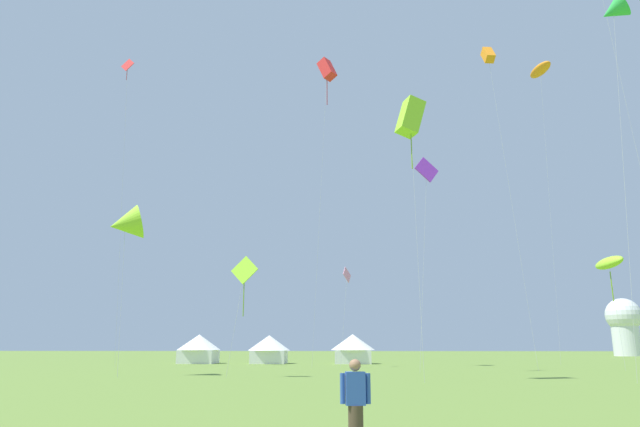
# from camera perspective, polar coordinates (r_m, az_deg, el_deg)

# --- Properties ---
(kite_orange_parafoil) EXTENTS (2.46, 4.21, 35.13)m
(kite_orange_parafoil) POSITION_cam_1_polar(r_m,az_deg,el_deg) (74.10, 21.71, 13.54)
(kite_orange_parafoil) COLOR orange
(kite_orange_parafoil) RESTS_ON ground
(kite_lime_parafoil) EXTENTS (1.95, 4.09, 9.64)m
(kite_lime_parafoil) POSITION_cam_1_polar(r_m,az_deg,el_deg) (53.77, 27.58, -4.52)
(kite_lime_parafoil) COLOR #99DB2D
(kite_lime_parafoil) RESTS_ON ground
(kite_red_diamond) EXTENTS (2.87, 1.84, 32.88)m
(kite_red_diamond) POSITION_cam_1_polar(r_m,az_deg,el_deg) (65.82, -19.22, 13.21)
(kite_red_diamond) COLOR red
(kite_red_diamond) RESTS_ON ground
(kite_lime_diamond) EXTENTS (1.95, 1.07, 7.86)m
(kite_lime_diamond) POSITION_cam_1_polar(r_m,az_deg,el_deg) (37.40, -7.79, -6.04)
(kite_lime_diamond) COLOR #99DB2D
(kite_lime_diamond) RESTS_ON ground
(kite_lime_box) EXTENTS (2.10, 2.73, 17.67)m
(kite_lime_box) POSITION_cam_1_polar(r_m,az_deg,el_deg) (36.87, 9.27, 9.72)
(kite_lime_box) COLOR #99DB2D
(kite_lime_box) RESTS_ON ground
(kite_lime_delta) EXTENTS (3.36, 3.27, 11.77)m
(kite_lime_delta) POSITION_cam_1_polar(r_m,az_deg,el_deg) (41.52, -19.39, -1.04)
(kite_lime_delta) COLOR #99DB2D
(kite_lime_delta) RESTS_ON ground
(kite_pink_diamond) EXTENTS (1.06, 1.87, 9.49)m
(kite_pink_diamond) POSITION_cam_1_polar(r_m,az_deg,el_deg) (54.37, 2.78, -6.46)
(kite_pink_diamond) COLOR pink
(kite_pink_diamond) RESTS_ON ground
(kite_red_box) EXTENTS (2.56, 2.59, 31.90)m
(kite_red_box) POSITION_cam_1_polar(r_m,az_deg,el_deg) (61.01, 0.72, 14.55)
(kite_red_box) COLOR red
(kite_red_box) RESTS_ON ground
(kite_purple_diamond) EXTENTS (2.59, 2.78, 17.43)m
(kite_purple_diamond) POSITION_cam_1_polar(r_m,az_deg,el_deg) (47.03, 10.91, 4.29)
(kite_purple_diamond) COLOR purple
(kite_purple_diamond) RESTS_ON ground
(kite_green_delta) EXTENTS (3.38, 2.47, 24.47)m
(kite_green_delta) POSITION_cam_1_polar(r_m,az_deg,el_deg) (43.37, 27.94, 17.93)
(kite_green_delta) COLOR green
(kite_green_delta) RESTS_ON ground
(kite_orange_box) EXTENTS (2.07, 2.82, 30.13)m
(kite_orange_box) POSITION_cam_1_polar(r_m,az_deg,el_deg) (57.71, 16.91, 15.25)
(kite_orange_box) COLOR orange
(kite_orange_box) RESTS_ON ground
(person_spectator) EXTENTS (0.57, 0.28, 1.73)m
(person_spectator) POSITION_cam_1_polar(r_m,az_deg,el_deg) (10.90, 3.68, -19.35)
(person_spectator) COLOR #473828
(person_spectator) RESTS_ON ground
(festival_tent_center) EXTENTS (4.91, 4.91, 3.19)m
(festival_tent_center) POSITION_cam_1_polar(r_m,az_deg,el_deg) (66.00, -12.34, -13.29)
(festival_tent_center) COLOR white
(festival_tent_center) RESTS_ON ground
(festival_tent_left) EXTENTS (4.75, 4.75, 3.09)m
(festival_tent_left) POSITION_cam_1_polar(r_m,az_deg,el_deg) (64.39, -5.25, -13.59)
(festival_tent_left) COLOR white
(festival_tent_left) RESTS_ON ground
(festival_tent_right) EXTENTS (4.93, 4.93, 3.20)m
(festival_tent_right) POSITION_cam_1_polar(r_m,az_deg,el_deg) (63.75, 3.40, -13.57)
(festival_tent_right) COLOR white
(festival_tent_right) RESTS_ON ground
(observatory_dome) EXTENTS (6.40, 6.40, 10.80)m
(observatory_dome) POSITION_cam_1_polar(r_m,az_deg,el_deg) (122.15, 28.80, -9.89)
(observatory_dome) COLOR white
(observatory_dome) RESTS_ON ground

